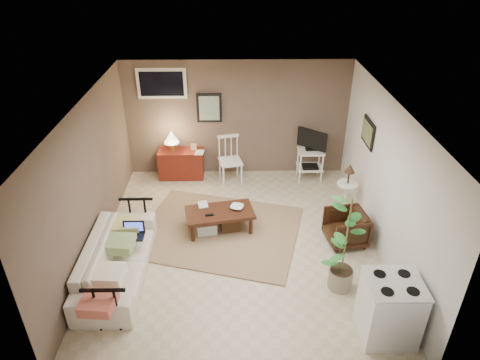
{
  "coord_description": "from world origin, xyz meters",
  "views": [
    {
      "loc": [
        -0.06,
        -5.62,
        4.44
      ],
      "look_at": [
        0.03,
        0.35,
        1.01
      ],
      "focal_mm": 32.0,
      "sensor_mm": 36.0,
      "label": 1
    }
  ],
  "objects_px": {
    "side_table": "(348,182)",
    "stove": "(390,309)",
    "red_console": "(180,161)",
    "potted_plant": "(346,242)",
    "tv_stand": "(311,154)",
    "coffee_table": "(219,219)",
    "sofa": "(116,253)",
    "armchair": "(346,226)",
    "spindle_chair": "(230,161)"
  },
  "relations": [
    {
      "from": "sofa",
      "to": "spindle_chair",
      "type": "relative_size",
      "value": 2.19
    },
    {
      "from": "side_table",
      "to": "potted_plant",
      "type": "height_order",
      "value": "potted_plant"
    },
    {
      "from": "tv_stand",
      "to": "potted_plant",
      "type": "height_order",
      "value": "potted_plant"
    },
    {
      "from": "tv_stand",
      "to": "armchair",
      "type": "relative_size",
      "value": 1.75
    },
    {
      "from": "sofa",
      "to": "stove",
      "type": "distance_m",
      "value": 3.82
    },
    {
      "from": "potted_plant",
      "to": "armchair",
      "type": "bearing_deg",
      "value": 73.55
    },
    {
      "from": "stove",
      "to": "potted_plant",
      "type": "bearing_deg",
      "value": 114.68
    },
    {
      "from": "stove",
      "to": "spindle_chair",
      "type": "bearing_deg",
      "value": 116.58
    },
    {
      "from": "coffee_table",
      "to": "armchair",
      "type": "xyz_separation_m",
      "value": [
        2.08,
        -0.34,
        0.07
      ]
    },
    {
      "from": "red_console",
      "to": "potted_plant",
      "type": "relative_size",
      "value": 0.69
    },
    {
      "from": "spindle_chair",
      "to": "coffee_table",
      "type": "bearing_deg",
      "value": -95.89
    },
    {
      "from": "side_table",
      "to": "stove",
      "type": "height_order",
      "value": "side_table"
    },
    {
      "from": "spindle_chair",
      "to": "armchair",
      "type": "xyz_separation_m",
      "value": [
        1.9,
        -2.08,
        -0.14
      ]
    },
    {
      "from": "coffee_table",
      "to": "armchair",
      "type": "height_order",
      "value": "armchair"
    },
    {
      "from": "side_table",
      "to": "armchair",
      "type": "height_order",
      "value": "side_table"
    },
    {
      "from": "sofa",
      "to": "side_table",
      "type": "distance_m",
      "value": 4.12
    },
    {
      "from": "potted_plant",
      "to": "stove",
      "type": "distance_m",
      "value": 1.01
    },
    {
      "from": "spindle_chair",
      "to": "stove",
      "type": "height_order",
      "value": "spindle_chair"
    },
    {
      "from": "spindle_chair",
      "to": "red_console",
      "type": "bearing_deg",
      "value": 170.13
    },
    {
      "from": "red_console",
      "to": "potted_plant",
      "type": "xyz_separation_m",
      "value": [
        2.63,
        -3.29,
        0.45
      ]
    },
    {
      "from": "red_console",
      "to": "side_table",
      "type": "distance_m",
      "value": 3.42
    },
    {
      "from": "spindle_chair",
      "to": "stove",
      "type": "distance_m",
      "value": 4.43
    },
    {
      "from": "stove",
      "to": "coffee_table",
      "type": "bearing_deg",
      "value": 134.19
    },
    {
      "from": "armchair",
      "to": "red_console",
      "type": "bearing_deg",
      "value": -136.55
    },
    {
      "from": "tv_stand",
      "to": "armchair",
      "type": "height_order",
      "value": "tv_stand"
    },
    {
      "from": "tv_stand",
      "to": "potted_plant",
      "type": "relative_size",
      "value": 0.71
    },
    {
      "from": "spindle_chair",
      "to": "potted_plant",
      "type": "distance_m",
      "value": 3.52
    },
    {
      "from": "potted_plant",
      "to": "sofa",
      "type": "bearing_deg",
      "value": 174.88
    },
    {
      "from": "coffee_table",
      "to": "potted_plant",
      "type": "xyz_separation_m",
      "value": [
        1.77,
        -1.37,
        0.57
      ]
    },
    {
      "from": "tv_stand",
      "to": "armchair",
      "type": "bearing_deg",
      "value": -83.14
    },
    {
      "from": "sofa",
      "to": "stove",
      "type": "relative_size",
      "value": 2.41
    },
    {
      "from": "sofa",
      "to": "armchair",
      "type": "height_order",
      "value": "sofa"
    },
    {
      "from": "sofa",
      "to": "potted_plant",
      "type": "distance_m",
      "value": 3.29
    },
    {
      "from": "sofa",
      "to": "side_table",
      "type": "xyz_separation_m",
      "value": [
        3.76,
        1.66,
        0.2
      ]
    },
    {
      "from": "coffee_table",
      "to": "side_table",
      "type": "xyz_separation_m",
      "value": [
        2.28,
        0.58,
        0.37
      ]
    },
    {
      "from": "coffee_table",
      "to": "potted_plant",
      "type": "relative_size",
      "value": 0.8
    },
    {
      "from": "coffee_table",
      "to": "sofa",
      "type": "distance_m",
      "value": 1.84
    },
    {
      "from": "red_console",
      "to": "spindle_chair",
      "type": "bearing_deg",
      "value": -9.87
    },
    {
      "from": "side_table",
      "to": "red_console",
      "type": "bearing_deg",
      "value": 156.84
    },
    {
      "from": "sofa",
      "to": "red_console",
      "type": "bearing_deg",
      "value": -11.72
    },
    {
      "from": "side_table",
      "to": "stove",
      "type": "relative_size",
      "value": 1.12
    },
    {
      "from": "potted_plant",
      "to": "coffee_table",
      "type": "bearing_deg",
      "value": 142.23
    },
    {
      "from": "red_console",
      "to": "sofa",
      "type": "bearing_deg",
      "value": -101.72
    },
    {
      "from": "red_console",
      "to": "side_table",
      "type": "relative_size",
      "value": 1.08
    },
    {
      "from": "sofa",
      "to": "spindle_chair",
      "type": "height_order",
      "value": "spindle_chair"
    },
    {
      "from": "coffee_table",
      "to": "side_table",
      "type": "bearing_deg",
      "value": 14.17
    },
    {
      "from": "stove",
      "to": "sofa",
      "type": "bearing_deg",
      "value": 162.57
    },
    {
      "from": "spindle_chair",
      "to": "tv_stand",
      "type": "xyz_separation_m",
      "value": [
        1.64,
        0.06,
        0.12
      ]
    },
    {
      "from": "side_table",
      "to": "armchair",
      "type": "distance_m",
      "value": 0.98
    },
    {
      "from": "sofa",
      "to": "potted_plant",
      "type": "bearing_deg",
      "value": -95.12
    }
  ]
}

